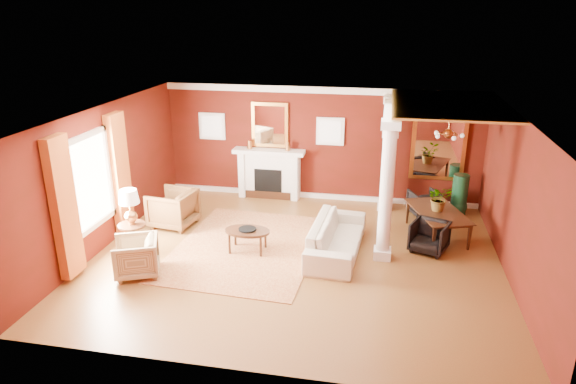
% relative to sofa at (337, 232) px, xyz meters
% --- Properties ---
extents(ground, '(8.00, 8.00, 0.00)m').
position_rel_sofa_xyz_m(ground, '(-0.78, -0.36, -0.46)').
color(ground, brown).
rests_on(ground, ground).
extents(room_shell, '(8.04, 7.04, 2.92)m').
position_rel_sofa_xyz_m(room_shell, '(-0.78, -0.36, 1.56)').
color(room_shell, '#55120B').
rests_on(room_shell, ground).
extents(fireplace, '(1.85, 0.42, 1.29)m').
position_rel_sofa_xyz_m(fireplace, '(-2.08, 2.95, 0.19)').
color(fireplace, white).
rests_on(fireplace, ground).
extents(overmantel_mirror, '(0.95, 0.07, 1.15)m').
position_rel_sofa_xyz_m(overmantel_mirror, '(-2.08, 3.09, 1.44)').
color(overmantel_mirror, gold).
rests_on(overmantel_mirror, fireplace).
extents(flank_window_left, '(0.70, 0.07, 0.70)m').
position_rel_sofa_xyz_m(flank_window_left, '(-3.63, 3.10, 1.34)').
color(flank_window_left, white).
rests_on(flank_window_left, room_shell).
extents(flank_window_right, '(0.70, 0.07, 0.70)m').
position_rel_sofa_xyz_m(flank_window_right, '(-0.53, 3.10, 1.34)').
color(flank_window_right, white).
rests_on(flank_window_right, room_shell).
extents(left_window, '(0.21, 2.55, 2.60)m').
position_rel_sofa_xyz_m(left_window, '(-4.67, -0.96, 0.96)').
color(left_window, white).
rests_on(left_window, room_shell).
extents(column_front, '(0.36, 0.36, 2.80)m').
position_rel_sofa_xyz_m(column_front, '(0.92, -0.06, 0.97)').
color(column_front, white).
rests_on(column_front, ground).
extents(column_back, '(0.36, 0.36, 2.80)m').
position_rel_sofa_xyz_m(column_back, '(0.92, 2.64, 0.97)').
color(column_back, white).
rests_on(column_back, ground).
extents(header_beam, '(0.30, 3.20, 0.32)m').
position_rel_sofa_xyz_m(header_beam, '(0.92, 1.54, 2.16)').
color(header_beam, white).
rests_on(header_beam, column_front).
extents(amber_ceiling, '(2.30, 3.40, 0.04)m').
position_rel_sofa_xyz_m(amber_ceiling, '(2.07, 1.39, 2.41)').
color(amber_ceiling, gold).
rests_on(amber_ceiling, room_shell).
extents(dining_mirror, '(1.30, 0.07, 1.70)m').
position_rel_sofa_xyz_m(dining_mirror, '(2.12, 3.09, 1.09)').
color(dining_mirror, gold).
rests_on(dining_mirror, room_shell).
extents(chandelier, '(0.60, 0.62, 0.75)m').
position_rel_sofa_xyz_m(chandelier, '(2.12, 1.44, 1.79)').
color(chandelier, '#BA763A').
rests_on(chandelier, room_shell).
extents(crown_trim, '(8.00, 0.08, 0.16)m').
position_rel_sofa_xyz_m(crown_trim, '(-0.78, 3.10, 2.36)').
color(crown_trim, white).
rests_on(crown_trim, room_shell).
extents(base_trim, '(8.00, 0.08, 0.12)m').
position_rel_sofa_xyz_m(base_trim, '(-0.78, 3.10, -0.40)').
color(base_trim, white).
rests_on(base_trim, ground).
extents(rug, '(3.05, 3.95, 0.02)m').
position_rel_sofa_xyz_m(rug, '(-1.87, -0.12, -0.45)').
color(rug, maroon).
rests_on(rug, ground).
extents(sofa, '(0.83, 2.39, 0.92)m').
position_rel_sofa_xyz_m(sofa, '(0.00, 0.00, 0.00)').
color(sofa, silver).
rests_on(sofa, ground).
extents(armchair_leopard, '(0.98, 1.02, 0.94)m').
position_rel_sofa_xyz_m(armchair_leopard, '(-3.80, 0.67, 0.01)').
color(armchair_leopard, black).
rests_on(armchair_leopard, ground).
extents(armchair_stripe, '(0.98, 1.00, 0.80)m').
position_rel_sofa_xyz_m(armchair_stripe, '(-3.57, -1.60, -0.06)').
color(armchair_stripe, tan).
rests_on(armchair_stripe, ground).
extents(coffee_table, '(0.93, 0.93, 0.47)m').
position_rel_sofa_xyz_m(coffee_table, '(-1.80, -0.27, -0.03)').
color(coffee_table, black).
rests_on(coffee_table, ground).
extents(coffee_book, '(0.14, 0.07, 0.20)m').
position_rel_sofa_xyz_m(coffee_book, '(-1.83, -0.28, 0.11)').
color(coffee_book, black).
rests_on(coffee_book, coffee_table).
extents(side_table, '(0.55, 0.55, 1.37)m').
position_rel_sofa_xyz_m(side_table, '(-4.04, -0.80, 0.45)').
color(side_table, black).
rests_on(side_table, ground).
extents(dining_table, '(1.10, 1.78, 0.93)m').
position_rel_sofa_xyz_m(dining_table, '(2.09, 1.24, 0.01)').
color(dining_table, black).
rests_on(dining_table, ground).
extents(dining_chair_near, '(0.87, 0.85, 0.71)m').
position_rel_sofa_xyz_m(dining_chair_near, '(1.85, 0.43, -0.11)').
color(dining_chair_near, black).
rests_on(dining_chair_near, ground).
extents(dining_chair_far, '(0.82, 0.80, 0.66)m').
position_rel_sofa_xyz_m(dining_chair_far, '(1.85, 2.46, -0.13)').
color(dining_chair_far, black).
rests_on(dining_chair_far, ground).
extents(green_urn, '(0.42, 0.42, 1.01)m').
position_rel_sofa_xyz_m(green_urn, '(2.68, 2.64, -0.06)').
color(green_urn, '#123A1F').
rests_on(green_urn, ground).
extents(potted_plant, '(0.68, 0.71, 0.44)m').
position_rel_sofa_xyz_m(potted_plant, '(2.06, 1.26, 0.69)').
color(potted_plant, '#26591E').
rests_on(potted_plant, dining_table).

